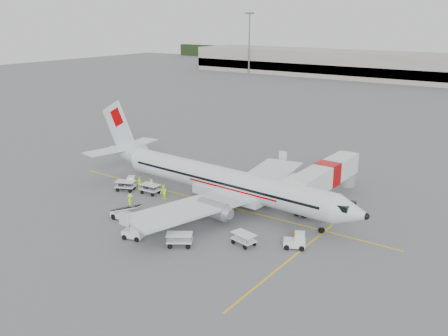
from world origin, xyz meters
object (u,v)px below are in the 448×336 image
at_px(jet_bridge, 327,182).
at_px(aircraft, 225,163).
at_px(tug_mid, 133,231).
at_px(belt_loader, 127,209).
at_px(tug_aft, 128,182).
at_px(tug_fore, 295,240).

bearing_deg(jet_bridge, aircraft, -135.59).
relative_size(jet_bridge, tug_mid, 8.50).
xyz_separation_m(belt_loader, tug_aft, (-7.55, 7.59, -0.53)).
bearing_deg(tug_mid, tug_fore, 12.46).
height_order(tug_fore, tug_aft, tug_fore).
bearing_deg(tug_fore, tug_mid, -178.07).
bearing_deg(aircraft, tug_mid, -96.85).
distance_m(belt_loader, tug_fore, 18.38).
xyz_separation_m(belt_loader, tug_mid, (3.86, -2.91, -0.52)).
distance_m(aircraft, tug_fore, 13.59).
xyz_separation_m(aircraft, tug_aft, (-13.63, -2.06, -4.31)).
height_order(belt_loader, tug_mid, belt_loader).
bearing_deg(tug_aft, tug_fore, -40.07).
bearing_deg(aircraft, belt_loader, -119.02).
height_order(jet_bridge, tug_aft, jet_bridge).
bearing_deg(tug_aft, jet_bridge, -7.89).
relative_size(aircraft, tug_mid, 18.00).
relative_size(belt_loader, tug_mid, 2.36).
relative_size(tug_fore, tug_mid, 1.01).
distance_m(jet_bridge, tug_aft, 24.83).
bearing_deg(tug_aft, tug_mid, -75.45).
bearing_deg(tug_mid, tug_aft, 122.38).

